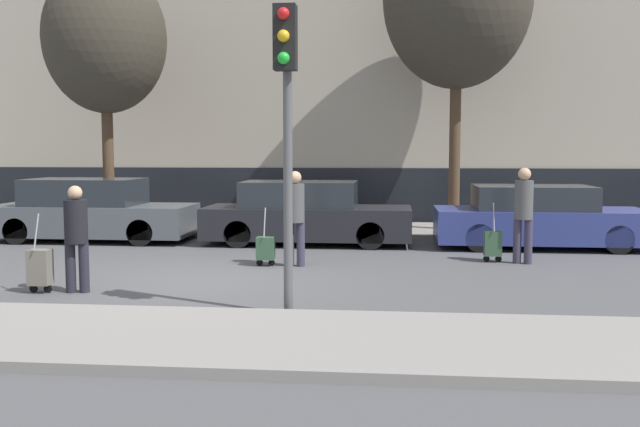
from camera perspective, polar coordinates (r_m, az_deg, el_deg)
name	(u,v)px	position (r m, az deg, el deg)	size (l,w,h in m)	color
ground_plane	(197,280)	(11.94, -9.81, -5.24)	(80.00, 80.00, 0.00)	#4C4C4F
sidewalk_near	(106,335)	(8.46, -16.74, -9.31)	(28.00, 2.50, 0.12)	gray
sidewalk_far	(270,229)	(18.70, -4.04, -1.23)	(28.00, 3.00, 0.12)	gray
building_facade	(287,13)	(22.13, -2.67, 15.73)	(28.00, 2.09, 12.44)	#A89E8C
parked_car_0	(91,212)	(17.52, -17.86, 0.12)	(4.64, 1.83, 1.45)	#4C5156
parked_car_1	(306,215)	(16.08, -1.17, -0.11)	(4.64, 1.75, 1.42)	black
parked_car_2	(538,218)	(16.20, 17.07, -0.38)	(4.51, 1.87, 1.35)	navy
pedestrian_left	(76,232)	(11.22, -18.92, -1.45)	(0.35, 0.34, 1.60)	#23232D
trolley_left	(40,267)	(11.45, -21.49, -4.03)	(0.34, 0.29, 1.19)	slate
pedestrian_center	(295,212)	(12.99, -2.00, 0.10)	(0.35, 0.34, 1.75)	#383347
trolley_center	(266,248)	(13.12, -4.38, -2.80)	(0.34, 0.29, 1.08)	#335138
pedestrian_right	(524,209)	(13.81, 15.98, 0.35)	(0.34, 0.34, 1.80)	#383347
trolley_right	(493,244)	(13.93, 13.65, -2.36)	(0.34, 0.29, 1.13)	#335138
traffic_light	(286,98)	(9.07, -2.71, 9.23)	(0.28, 0.47, 3.92)	#515154
bare_tree_near_crossing	(105,39)	(19.09, -16.82, 13.20)	(3.05, 3.05, 6.64)	#4C3826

